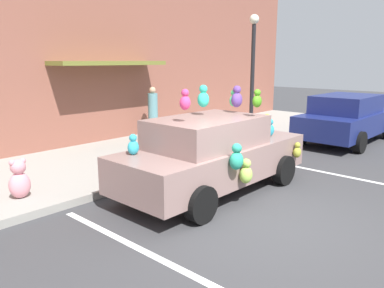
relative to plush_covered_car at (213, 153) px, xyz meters
The scene contains 10 objects.
ground_plane 1.97m from the plush_covered_car, 111.68° to the right, with size 60.00×60.00×0.00m, color #38383A.
sidewalk 3.47m from the plush_covered_car, 101.26° to the left, with size 24.00×4.00×0.15m, color gray.
storefront_building 6.01m from the plush_covered_car, 96.72° to the left, with size 24.00×1.25×6.40m.
parking_stripe_front 3.07m from the plush_covered_car, 13.05° to the right, with size 0.12×3.60×0.01m, color silver.
parking_stripe_rear 2.78m from the plush_covered_car, 165.45° to the right, with size 0.12×3.60×0.01m, color silver.
plush_covered_car is the anchor object (origin of this frame).
parked_sedan_behind 6.77m from the plush_covered_car, ahead, with size 4.47×2.03×1.54m.
teddy_bear_on_sidewalk 3.66m from the plush_covered_car, 144.44° to the left, with size 0.39×0.32×0.74m.
street_lamp_post 4.78m from the plush_covered_car, 24.12° to the left, with size 0.28×0.28×3.79m.
pedestrian_by_lamp 5.29m from the plush_covered_car, 61.12° to the left, with size 0.32×0.32×1.64m.
Camera 1 is at (-5.08, -3.03, 2.62)m, focal length 35.67 mm.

